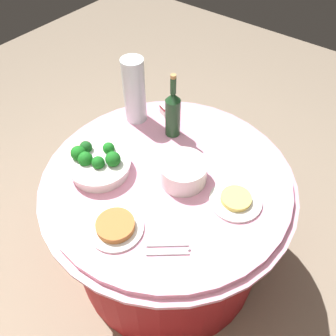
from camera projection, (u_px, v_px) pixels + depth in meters
ground_plane at (168, 257)px, 2.13m from camera, size 6.00×6.00×0.00m
buffet_table at (168, 222)px, 1.85m from camera, size 1.16×1.16×0.74m
broccoli_bowl at (98, 164)px, 1.57m from camera, size 0.28×0.28×0.12m
plate_stack at (183, 172)px, 1.53m from camera, size 0.21×0.21×0.10m
wine_bottle at (173, 113)px, 1.68m from camera, size 0.07×0.07×0.34m
decorative_fruit_vase at (135, 94)px, 1.75m from camera, size 0.11×0.11×0.34m
serving_tongs at (170, 250)px, 1.33m from camera, size 0.15×0.14×0.01m
food_plate_peanuts at (116, 227)px, 1.38m from camera, size 0.22×0.22×0.04m
food_plate_noodles at (236, 200)px, 1.48m from camera, size 0.22×0.22×0.03m
label_placard_front at (163, 110)px, 1.85m from camera, size 0.05×0.03×0.05m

